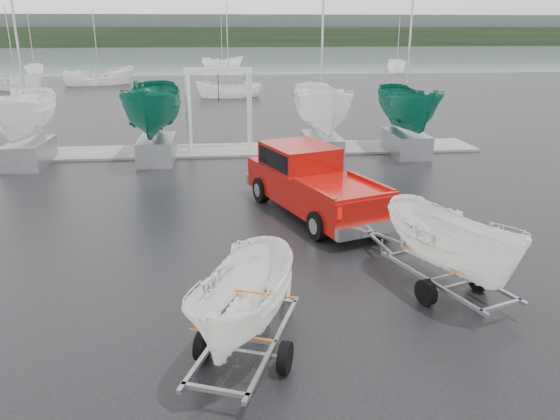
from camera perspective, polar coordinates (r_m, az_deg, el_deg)
The scene contains 19 objects.
ground_plane at distance 15.75m, azimuth -12.77°, elevation -4.32°, with size 120.00×120.00×0.00m, color black.
lake at distance 114.61m, azimuth -7.47°, elevation 15.42°, with size 300.00×300.00×0.00m, color gray.
dock at distance 28.13m, azimuth -10.06°, elevation 6.07°, with size 30.00×3.00×0.12m, color gray.
treeline at distance 184.47m, azimuth -7.18°, elevation 17.50°, with size 300.00×8.00×6.00m, color black.
far_hill at distance 192.44m, azimuth -7.18°, elevation 18.14°, with size 300.00×6.00×10.00m, color #4C5651.
pickup_truck at distance 18.44m, azimuth 3.15°, elevation 3.22°, with size 4.24×6.88×2.17m.
trailer_hitched at distance 12.76m, azimuth 18.01°, elevation 1.83°, with size 2.31×3.79×4.64m.
trailer_parked at distance 9.66m, azimuth -3.75°, elevation -3.50°, with size 2.41×3.78×4.36m.
boat_hoist at distance 27.63m, azimuth -6.42°, elevation 11.53°, with size 3.30×2.18×4.12m.
keelboat_0 at distance 26.98m, azimuth -25.56°, elevation 11.74°, with size 2.29×3.20×10.45m.
keelboat_1 at distance 25.88m, azimuth -13.27°, elevation 13.80°, with size 2.56×3.20×7.89m.
keelboat_2 at distance 25.97m, azimuth 4.57°, elevation 13.71°, with size 2.41×3.20×10.58m.
keelboat_3 at distance 27.40m, azimuth 13.49°, elevation 13.01°, with size 2.27×3.20×10.43m.
moored_boat_0 at distance 62.28m, azimuth -25.78°, elevation 11.25°, with size 3.83×3.80×11.70m.
moored_boat_1 at distance 64.26m, azimuth -18.30°, elevation 12.31°, with size 3.85×3.80×11.86m.
moored_boat_2 at distance 50.20m, azimuth -5.34°, elevation 11.64°, with size 2.47×2.42×10.96m.
moored_boat_3 at distance 82.97m, azimuth 12.08°, elevation 14.03°, with size 3.28×3.33×11.51m.
moored_boat_4 at distance 83.17m, azimuth -24.20°, elevation 12.87°, with size 2.47×2.52×10.89m.
moored_boat_5 at distance 90.53m, azimuth -6.03°, elevation 14.68°, with size 2.84×2.78×11.32m.
Camera 1 is at (1.91, -14.43, 6.00)m, focal length 35.00 mm.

